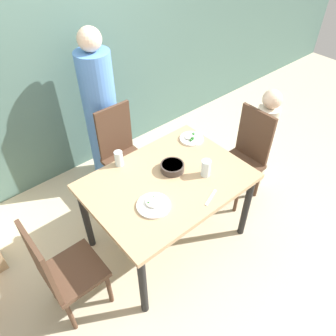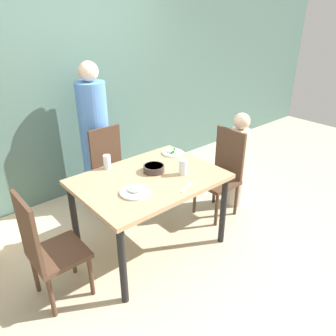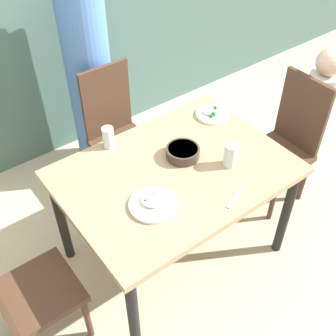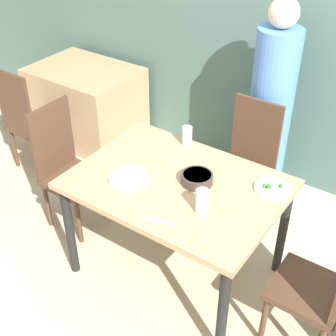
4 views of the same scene
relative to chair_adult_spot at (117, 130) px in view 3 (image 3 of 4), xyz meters
The scene contains 13 objects.
ground_plane 0.96m from the chair_adult_spot, 96.61° to the right, with size 10.00×10.00×0.00m, color beige.
dining_table 0.84m from the chair_adult_spot, 96.61° to the right, with size 1.28×0.94×0.77m.
chair_adult_spot is the anchor object (origin of this frame).
chair_child_spot 1.23m from the chair_adult_spot, 43.10° to the right, with size 0.40×0.40×0.98m.
chair_empty_left 1.36m from the chair_adult_spot, 142.69° to the right, with size 0.40×0.40×0.98m.
person_adult 0.42m from the chair_adult_spot, 90.00° to the left, with size 0.33×0.33×1.65m.
person_child 1.44m from the chair_adult_spot, 35.75° to the right, with size 0.22×0.22×1.13m.
bowl_curry 0.81m from the chair_adult_spot, 89.22° to the right, with size 0.20×0.20×0.06m.
plate_rice_adult 1.06m from the chair_adult_spot, 110.15° to the right, with size 0.25×0.25×0.05m.
plate_rice_child 0.75m from the chair_adult_spot, 52.83° to the right, with size 0.22×0.22×0.05m.
glass_water_tall 0.60m from the chair_adult_spot, 124.37° to the right, with size 0.07×0.07×0.13m.
glass_water_short 1.04m from the chair_adult_spot, 79.62° to the right, with size 0.08×0.08×0.15m.
fork_steel 1.21m from the chair_adult_spot, 88.66° to the right, with size 0.18×0.08×0.01m.
Camera 3 is at (-1.08, -1.36, 2.40)m, focal length 45.00 mm.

